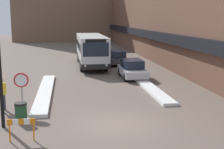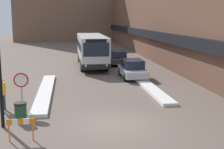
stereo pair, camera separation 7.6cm
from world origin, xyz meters
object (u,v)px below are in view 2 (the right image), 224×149
at_px(pedestrian, 2,92).
at_px(street_lamp, 5,43).
at_px(city_bus, 92,49).
at_px(parked_car_front, 132,69).
at_px(trash_bin, 21,112).
at_px(parked_car_middle, 117,57).
at_px(construction_barricade, 21,125).
at_px(stop_sign, 21,84).

bearing_deg(pedestrian, street_lamp, -148.05).
xyz_separation_m(city_bus, parked_car_front, (2.83, -7.04, -0.97)).
xyz_separation_m(pedestrian, trash_bin, (1.20, -2.04, -0.57)).
height_order(parked_car_front, parked_car_middle, parked_car_front).
xyz_separation_m(pedestrian, construction_barricade, (1.56, -4.49, -0.38)).
distance_m(stop_sign, street_lamp, 3.17).
bearing_deg(construction_barricade, parked_car_middle, 70.64).
distance_m(parked_car_middle, trash_bin, 19.56).
height_order(stop_sign, construction_barricade, stop_sign).
height_order(parked_car_middle, trash_bin, parked_car_middle).
relative_size(city_bus, construction_barricade, 9.71).
relative_size(parked_car_front, construction_barricade, 3.87).
bearing_deg(stop_sign, city_bus, 72.72).
bearing_deg(parked_car_middle, trash_bin, -112.72).
distance_m(parked_car_middle, construction_barricade, 21.71).
relative_size(stop_sign, trash_bin, 2.23).
distance_m(parked_car_middle, stop_sign, 18.23).
bearing_deg(pedestrian, stop_sign, -99.83).
height_order(parked_car_middle, pedestrian, pedestrian).
bearing_deg(parked_car_middle, street_lamp, -113.10).
bearing_deg(construction_barricade, stop_sign, 97.04).
xyz_separation_m(trash_bin, construction_barricade, (0.36, -2.44, 0.19)).
relative_size(city_bus, parked_car_middle, 2.31).
distance_m(pedestrian, construction_barricade, 4.77).
bearing_deg(stop_sign, parked_car_front, 48.18).
xyz_separation_m(city_bus, trash_bin, (-4.73, -17.17, -1.25)).
xyz_separation_m(city_bus, construction_barricade, (-4.37, -19.61, -1.06)).
distance_m(street_lamp, construction_barricade, 3.71).
bearing_deg(construction_barricade, street_lamp, 113.24).
distance_m(pedestrian, trash_bin, 2.44).
bearing_deg(parked_car_front, construction_barricade, -119.79).
bearing_deg(city_bus, street_lamp, -106.10).
xyz_separation_m(street_lamp, pedestrian, (-0.79, 2.69, -2.78)).
height_order(stop_sign, pedestrian, stop_sign).
bearing_deg(trash_bin, stop_sign, 94.93).
distance_m(stop_sign, pedestrian, 1.28).
bearing_deg(stop_sign, trash_bin, -85.07).
xyz_separation_m(parked_car_middle, construction_barricade, (-7.20, -20.49, -0.06)).
height_order(city_bus, parked_car_middle, city_bus).
height_order(pedestrian, trash_bin, pedestrian).
relative_size(parked_car_front, stop_sign, 2.00).
xyz_separation_m(parked_car_front, pedestrian, (-8.76, -8.08, 0.28)).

